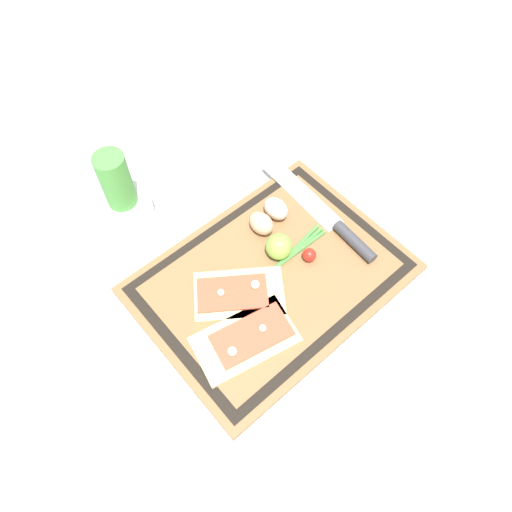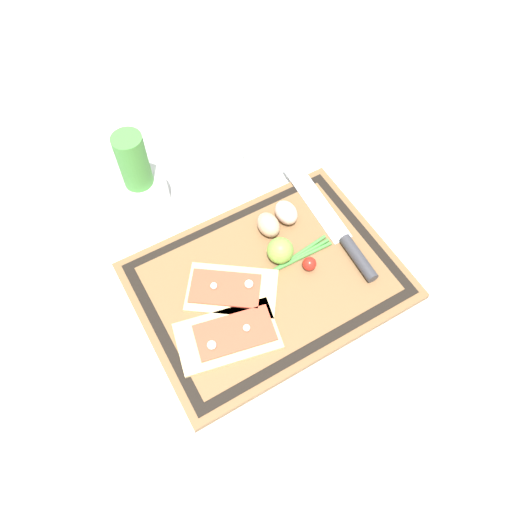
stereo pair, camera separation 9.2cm
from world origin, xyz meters
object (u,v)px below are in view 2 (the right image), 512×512
Objects in this scene: cherry_tomato_red at (309,264)px; sauce_jar at (222,155)px; pizza_slice_near at (229,335)px; herb_pot at (139,182)px; lime at (280,250)px; egg_brown at (268,225)px; egg_pink at (286,213)px; knife at (343,237)px; pizza_slice_far at (231,290)px.

sauce_jar is (-0.02, 0.31, 0.01)m from cherry_tomato_red.
herb_pot is (-0.01, 0.36, 0.04)m from pizza_slice_near.
cherry_tomato_red reaches higher than pizza_slice_near.
pizza_slice_near is at bearing -149.79° from lime.
cherry_tomato_red is (0.02, -0.11, -0.01)m from egg_brown.
lime is 0.27× the size of herb_pot.
egg_pink is 0.29m from herb_pot.
cherry_tomato_red is at bearing 13.54° from pizza_slice_near.
cherry_tomato_red is at bearing -77.96° from egg_brown.
lime is 0.06m from cherry_tomato_red.
sauce_jar is at bearing 85.88° from lime.
herb_pot reaches higher than lime.
egg_brown reaches higher than pizza_slice_near.
sauce_jar is at bearing 93.07° from cherry_tomato_red.
egg_brown is 1.08× the size of lime.
knife is 0.15m from egg_brown.
egg_pink is at bearing 51.15° from lime.
sauce_jar reaches higher than cherry_tomato_red.
egg_brown is 0.58× the size of sauce_jar.
egg_brown is (-0.11, 0.09, 0.01)m from knife.
herb_pot reaches higher than sauce_jar.
egg_pink reaches higher than cherry_tomato_red.
pizza_slice_far is at bearing -171.95° from lime.
egg_pink is (0.04, 0.01, 0.00)m from egg_brown.
herb_pot is at bearing 134.86° from knife.
egg_pink reaches higher than knife.
herb_pot is 0.18m from sauce_jar.
herb_pot reaches higher than cherry_tomato_red.
knife is at bearing -38.39° from egg_brown.
egg_brown reaches higher than pizza_slice_far.
cherry_tomato_red is (-0.09, -0.02, 0.01)m from knife.
herb_pot is at bearing 100.03° from pizza_slice_far.
egg_pink is 0.09m from lime.
cherry_tomato_red is 0.37m from herb_pot.
lime is 0.31m from herb_pot.
egg_pink is 2.06× the size of cherry_tomato_red.
lime is at bearing 128.09° from cherry_tomato_red.
egg_pink is 0.30× the size of herb_pot.
pizza_slice_near is at bearing -120.30° from pizza_slice_far.
knife is 0.31m from sauce_jar.
pizza_slice_far is at bearing -79.97° from herb_pot.
egg_pink is (0.22, 0.16, 0.01)m from pizza_slice_near.
sauce_jar reaches higher than pizza_slice_far.
egg_brown is at bearing -91.88° from sauce_jar.
pizza_slice_far is 3.49× the size of egg_pink.
cherry_tomato_red is (0.04, -0.05, -0.01)m from lime.
pizza_slice_far is 2.02× the size of sauce_jar.
lime is 0.27m from sauce_jar.
pizza_slice_near is 0.61× the size of knife.
pizza_slice_near and pizza_slice_far have the same top height.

